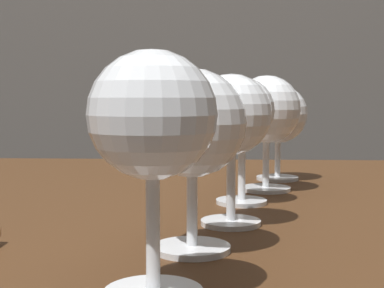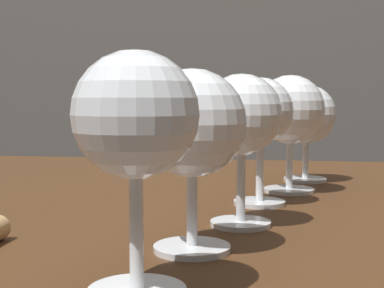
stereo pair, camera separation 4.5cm
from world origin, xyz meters
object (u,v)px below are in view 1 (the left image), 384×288
object	(u,v)px
wine_glass_amber	(267,112)
wine_glass_chardonnay	(278,116)
wine_glass_port	(152,122)
wine_glass_merlot	(192,126)
wine_glass_cabernet	(231,119)
wine_glass_pinot	(242,113)

from	to	relation	value
wine_glass_amber	wine_glass_chardonnay	size ratio (longest dim) A/B	1.07
wine_glass_port	wine_glass_merlot	bearing A→B (deg)	80.15
wine_glass_amber	wine_glass_chardonnay	world-z (taller)	wine_glass_amber
wine_glass_port	wine_glass_cabernet	world-z (taller)	wine_glass_port
wine_glass_port	wine_glass_merlot	xyz separation A→B (m)	(0.02, 0.11, -0.01)
wine_glass_cabernet	wine_glass_amber	bearing A→B (deg)	76.20
wine_glass_port	wine_glass_pinot	size ratio (longest dim) A/B	1.04
wine_glass_pinot	wine_glass_chardonnay	distance (m)	0.21
wine_glass_merlot	wine_glass_amber	world-z (taller)	wine_glass_amber
wine_glass_merlot	wine_glass_cabernet	world-z (taller)	same
wine_glass_cabernet	wine_glass_chardonnay	world-z (taller)	wine_glass_cabernet
wine_glass_merlot	wine_glass_cabernet	distance (m)	0.10
wine_glass_cabernet	wine_glass_port	bearing A→B (deg)	-104.30
wine_glass_merlot	wine_glass_port	bearing A→B (deg)	-99.85
wine_glass_pinot	wine_glass_amber	bearing A→B (deg)	69.21
wine_glass_chardonnay	wine_glass_pinot	bearing A→B (deg)	-107.53
wine_glass_port	wine_glass_amber	bearing A→B (deg)	75.96
wine_glass_merlot	wine_glass_chardonnay	bearing A→B (deg)	74.79
wine_glass_pinot	wine_glass_chardonnay	world-z (taller)	wine_glass_pinot
wine_glass_port	wine_glass_pinot	bearing A→B (deg)	78.08
wine_glass_cabernet	wine_glass_amber	size ratio (longest dim) A/B	0.96
wine_glass_port	wine_glass_amber	world-z (taller)	same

